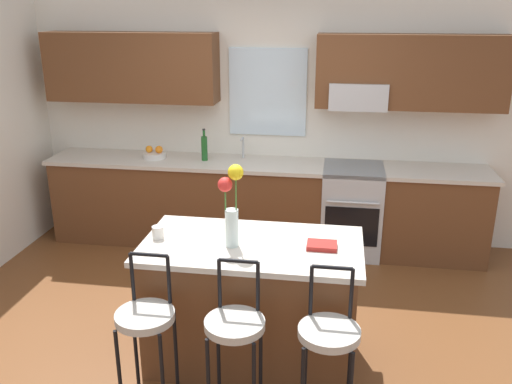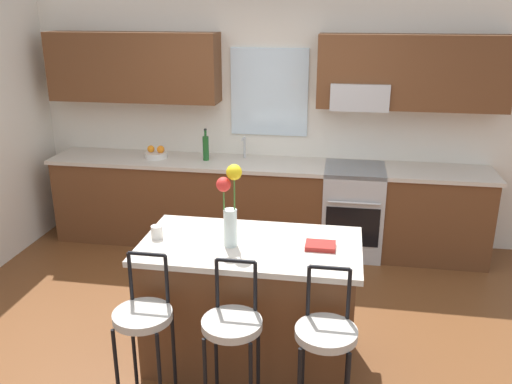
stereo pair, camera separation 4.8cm
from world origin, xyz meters
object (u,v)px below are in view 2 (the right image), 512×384
Objects in this scene: bar_stool_near at (144,322)px; fruit_bowl_oranges at (156,154)px; bar_stool_far at (326,340)px; mug_ceramic at (157,232)px; oven_range at (353,211)px; kitchen_island at (251,302)px; cookbook at (320,246)px; flower_vase at (230,204)px; bottle_olive_oil at (206,148)px; bar_stool_middle at (232,331)px.

bar_stool_near is 2.75m from fruit_bowl_oranges.
bar_stool_far reaches higher than mug_ceramic.
fruit_bowl_oranges is (-0.71, 2.00, -0.00)m from mug_ceramic.
mug_ceramic is at bearing -124.82° from oven_range.
kitchen_island is 7.51× the size of cookbook.
bar_stool_near is 1.24m from cookbook.
cookbook is at bearing 1.13° from mug_ceramic.
bottle_olive_oil is (-0.70, 2.04, -0.17)m from flower_vase.
flower_vase is at bearing 53.17° from bar_stool_near.
fruit_bowl_oranges is at bearing 180.00° from bottle_olive_oil.
mug_ceramic is at bearing -85.25° from bottle_olive_oil.
oven_range is 1.65m from bottle_olive_oil.
fruit_bowl_oranges is at bearing 124.66° from kitchen_island.
bar_stool_middle is at bearing -105.54° from oven_range.
kitchen_island is 4.49× the size of bottle_olive_oil.
kitchen_island is 2.46m from fruit_bowl_oranges.
oven_range is 2.46m from mug_ceramic.
bar_stool_far is 1.83× the size of flower_vase.
bar_stool_far is at bearing -39.89° from flower_vase.
kitchen_island is 1.44× the size of bar_stool_near.
flower_vase reaches higher than bar_stool_far.
bottle_olive_oil is (-0.17, 2.00, 0.09)m from mug_ceramic.
mug_ceramic is 2.12m from fruit_bowl_oranges.
bar_stool_far is 2.97m from bottle_olive_oil.
oven_range is 2.68m from bar_stool_middle.
fruit_bowl_oranges reaches higher than oven_range.
flower_vase is 0.67m from cookbook.
fruit_bowl_oranges reaches higher than bar_stool_middle.
mug_ceramic reaches higher than oven_range.
bar_stool_middle is (-0.72, -2.58, 0.18)m from oven_range.
flower_vase is (-0.68, 0.57, 0.59)m from bar_stool_far.
bar_stool_middle is 11.58× the size of mug_ceramic.
oven_range is 0.88× the size of bar_stool_far.
oven_range is 2.31m from flower_vase.
bar_stool_middle is at bearing -62.26° from fruit_bowl_oranges.
fruit_bowl_oranges is (-1.84, 1.98, 0.03)m from cookbook.
bar_stool_middle is at bearing -77.39° from flower_vase.
bottle_olive_oil is at bearing 179.08° from oven_range.
bar_stool_near reaches higher than cookbook.
bar_stool_middle is 4.34× the size of fruit_bowl_oranges.
flower_vase is 2.16m from bottle_olive_oil.
fruit_bowl_oranges is at bearing 132.98° from cookbook.
bottle_olive_oil reaches higher than oven_range.
fruit_bowl_oranges is at bearing 109.61° from mug_ceramic.
mug_ceramic is (-0.53, 0.04, -0.26)m from flower_vase.
fruit_bowl_oranges is (-1.24, 2.04, -0.26)m from flower_vase.
bar_stool_far reaches higher than oven_range.
mug_ceramic is at bearing -70.39° from fruit_bowl_oranges.
bottle_olive_oil reaches higher than kitchen_island.
bar_stool_far is 1.39m from mug_ceramic.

